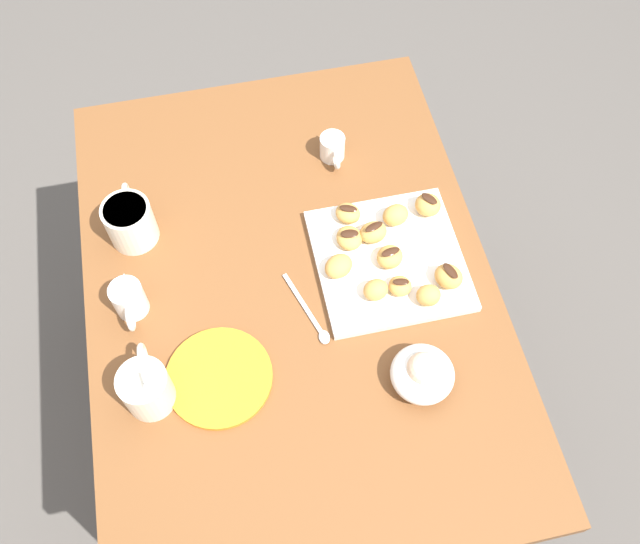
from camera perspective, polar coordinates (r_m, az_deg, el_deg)
The scene contains 28 objects.
ground_plane at distance 2.01m, azimuth -1.64°, elevation -11.19°, with size 8.00×8.00×0.00m, color #514C47.
dining_table at distance 1.44m, azimuth -2.24°, elevation -3.61°, with size 1.06×0.77×0.74m.
pastry_plate_square at distance 1.34m, azimuth 5.65°, elevation 0.98°, with size 0.28×0.28×0.02m, color white.
coffee_mug_cream_left at distance 1.22m, azimuth -14.01°, elevation -9.11°, with size 0.12×0.09×0.14m.
coffee_mug_cream_right at distance 1.38m, azimuth -15.26°, elevation 4.06°, with size 0.13×0.09×0.09m.
cream_pitcher_white at distance 1.31m, azimuth -15.35°, elevation -2.14°, with size 0.10×0.06×0.07m.
ice_cream_bowl at distance 1.22m, azimuth 8.38°, elevation -8.15°, with size 0.11×0.11×0.08m.
chocolate_sauce_pitcher at distance 1.47m, azimuth 1.03°, elevation 10.20°, with size 0.09×0.05×0.06m.
saucer_orange_left at distance 1.25m, azimuth -8.23°, elevation -8.50°, with size 0.19×0.19×0.01m, color orange.
loose_spoon_near_saucer at distance 1.28m, azimuth -0.73°, elevation -3.65°, with size 0.16×0.06×0.01m.
beignet_0 at distance 1.29m, azimuth 6.55°, elevation -1.15°, with size 0.04×0.04×0.03m, color #D19347.
chocolate_drizzle_0 at distance 1.28m, azimuth 6.63°, elevation -0.80°, with size 0.03×0.01×0.01m, color #381E11.
beignet_1 at distance 1.39m, azimuth 8.80°, elevation 5.44°, with size 0.05×0.05×0.04m, color #D19347.
chocolate_drizzle_1 at distance 1.37m, azimuth 8.92°, elevation 5.94°, with size 0.04×0.02×0.01m, color #381E11.
beignet_2 at distance 1.28m, azimuth 4.57°, elevation -1.46°, with size 0.04×0.05×0.04m, color #D19347.
beignet_3 at distance 1.30m, azimuth 1.49°, elevation 0.62°, with size 0.06×0.05×0.04m, color #D19347.
beignet_4 at distance 1.32m, azimuth 5.73°, elevation 1.19°, with size 0.05×0.05×0.03m, color #D19347.
chocolate_drizzle_4 at distance 1.30m, azimuth 5.80°, elevation 1.61°, with size 0.04×0.02×0.01m, color #381E11.
beignet_5 at distance 1.34m, azimuth 4.36°, elevation 3.25°, with size 0.05×0.04×0.04m, color #D19347.
chocolate_drizzle_5 at distance 1.33m, azimuth 4.42°, elevation 3.71°, with size 0.04×0.02×0.01m, color #381E11.
beignet_6 at distance 1.37m, azimuth 2.30°, elevation 4.81°, with size 0.05×0.04×0.03m, color #D19347.
chocolate_drizzle_6 at distance 1.35m, azimuth 2.32°, elevation 5.21°, with size 0.03×0.02×0.01m, color #381E11.
beignet_7 at distance 1.31m, azimuth 10.45°, elevation -0.36°, with size 0.05×0.05×0.04m, color #D19347.
chocolate_drizzle_7 at distance 1.29m, azimuth 10.60°, elevation 0.10°, with size 0.04×0.02×0.01m, color #381E11.
beignet_8 at distance 1.37m, azimuth 6.19°, elevation 4.64°, with size 0.05×0.04×0.04m, color #D19347.
beignet_9 at distance 1.34m, azimuth 2.41°, elevation 2.79°, with size 0.05×0.05×0.03m, color #D19347.
chocolate_drizzle_9 at distance 1.32m, azimuth 2.43°, elevation 3.15°, with size 0.03×0.02×0.01m, color #381E11.
beignet_10 at distance 1.28m, azimuth 8.84°, elevation -1.89°, with size 0.05×0.04×0.04m, color #D19347.
Camera 1 is at (-0.63, 0.08, 1.90)m, focal length 39.22 mm.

